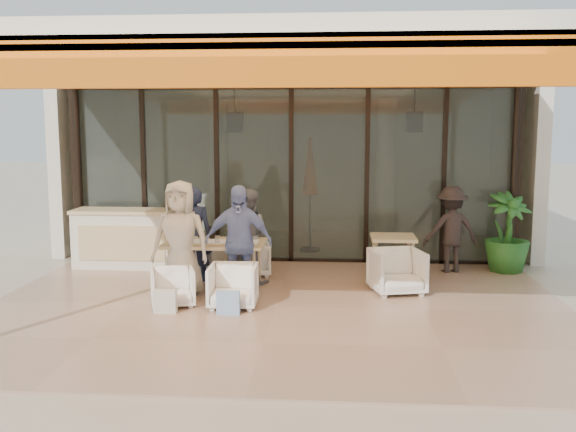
% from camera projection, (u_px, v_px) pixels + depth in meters
% --- Properties ---
extents(ground, '(70.00, 70.00, 0.00)m').
position_uv_depth(ground, '(276.00, 308.00, 8.77)').
color(ground, '#C6B293').
rests_on(ground, ground).
extents(terrace_floor, '(8.00, 6.00, 0.01)m').
position_uv_depth(terrace_floor, '(276.00, 308.00, 8.77)').
color(terrace_floor, tan).
rests_on(terrace_floor, ground).
extents(terrace_structure, '(8.00, 6.00, 3.40)m').
position_uv_depth(terrace_structure, '(273.00, 64.00, 8.06)').
color(terrace_structure, silver).
rests_on(terrace_structure, ground).
extents(glass_storefront, '(8.08, 0.10, 3.20)m').
position_uv_depth(glass_storefront, '(291.00, 175.00, 11.51)').
color(glass_storefront, '#9EADA3').
rests_on(glass_storefront, ground).
extents(interior_block, '(9.05, 3.62, 3.52)m').
position_uv_depth(interior_block, '(299.00, 137.00, 13.71)').
color(interior_block, silver).
rests_on(interior_block, ground).
extents(host_counter, '(1.85, 0.65, 1.04)m').
position_uv_depth(host_counter, '(127.00, 238.00, 11.17)').
color(host_counter, silver).
rests_on(host_counter, ground).
extents(dining_table, '(1.50, 0.90, 0.93)m').
position_uv_depth(dining_table, '(215.00, 245.00, 9.67)').
color(dining_table, '#E2C88A').
rests_on(dining_table, ground).
extents(chair_far_left, '(0.80, 0.77, 0.70)m').
position_uv_depth(chair_far_left, '(201.00, 254.00, 10.68)').
color(chair_far_left, white).
rests_on(chair_far_left, ground).
extents(chair_far_right, '(0.70, 0.67, 0.62)m').
position_uv_depth(chair_far_right, '(251.00, 258.00, 10.62)').
color(chair_far_right, white).
rests_on(chair_far_right, ground).
extents(chair_near_left, '(0.72, 0.69, 0.59)m').
position_uv_depth(chair_near_left, '(173.00, 286.00, 8.81)').
color(chair_near_left, white).
rests_on(chair_near_left, ground).
extents(chair_near_right, '(0.66, 0.62, 0.67)m').
position_uv_depth(chair_near_right, '(233.00, 284.00, 8.74)').
color(chair_near_right, white).
rests_on(chair_near_right, ground).
extents(diner_navy, '(0.59, 0.41, 1.53)m').
position_uv_depth(diner_navy, '(194.00, 235.00, 10.13)').
color(diner_navy, '#1A223A').
rests_on(diner_navy, ground).
extents(diner_grey, '(0.86, 0.75, 1.51)m').
position_uv_depth(diner_grey, '(247.00, 236.00, 10.07)').
color(diner_grey, slate).
rests_on(diner_grey, ground).
extents(diner_cream, '(0.86, 0.59, 1.70)m').
position_uv_depth(diner_cream, '(180.00, 239.00, 9.23)').
color(diner_cream, beige).
rests_on(diner_cream, ground).
extents(diner_periwinkle, '(0.98, 0.45, 1.65)m').
position_uv_depth(diner_periwinkle, '(238.00, 242.00, 9.17)').
color(diner_periwinkle, '#7D96D0').
rests_on(diner_periwinkle, ground).
extents(tote_bag_cream, '(0.30, 0.10, 0.34)m').
position_uv_depth(tote_bag_cream, '(165.00, 302.00, 8.43)').
color(tote_bag_cream, silver).
rests_on(tote_bag_cream, ground).
extents(tote_bag_blue, '(0.30, 0.10, 0.34)m').
position_uv_depth(tote_bag_blue, '(228.00, 304.00, 8.37)').
color(tote_bag_blue, '#99BFD8').
rests_on(tote_bag_blue, ground).
extents(side_table, '(0.70, 0.70, 0.74)m').
position_uv_depth(side_table, '(393.00, 243.00, 10.16)').
color(side_table, '#E2C88A').
rests_on(side_table, ground).
extents(side_chair, '(0.86, 0.83, 0.74)m').
position_uv_depth(side_chair, '(397.00, 270.00, 9.46)').
color(side_chair, white).
rests_on(side_chair, ground).
extents(standing_woman, '(1.05, 0.74, 1.48)m').
position_uv_depth(standing_woman, '(451.00, 230.00, 10.77)').
color(standing_woman, black).
rests_on(standing_woman, ground).
extents(potted_palm, '(0.99, 0.99, 1.37)m').
position_uv_depth(potted_palm, '(507.00, 233.00, 10.81)').
color(potted_palm, '#1E5919').
rests_on(potted_palm, ground).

